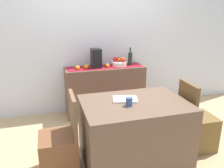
{
  "coord_description": "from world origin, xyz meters",
  "views": [
    {
      "loc": [
        -0.84,
        -2.71,
        1.73
      ],
      "look_at": [
        0.05,
        0.37,
        0.7
      ],
      "focal_mm": 36.9,
      "sensor_mm": 36.0,
      "label": 1
    }
  ],
  "objects": [
    {
      "name": "table_runner",
      "position": [
        0.09,
        0.92,
        0.83
      ],
      "size": [
        1.25,
        0.32,
        0.01
      ],
      "primitive_type": "cube",
      "color": "maroon",
      "rests_on": "sideboard_console"
    },
    {
      "name": "wine_bottle",
      "position": [
        0.53,
        0.92,
        0.94
      ],
      "size": [
        0.07,
        0.07,
        0.31
      ],
      "color": "#203223",
      "rests_on": "sideboard_console"
    },
    {
      "name": "orange_loose_far",
      "position": [
        -0.38,
        0.85,
        0.86
      ],
      "size": [
        0.07,
        0.07,
        0.07
      ],
      "primitive_type": "sphere",
      "color": "orange",
      "rests_on": "sideboard_console"
    },
    {
      "name": "room_wall_rear",
      "position": [
        0.0,
        1.18,
        1.35
      ],
      "size": [
        6.4,
        0.06,
        2.7
      ],
      "primitive_type": "cube",
      "color": "silver",
      "rests_on": "ground"
    },
    {
      "name": "apple_right",
      "position": [
        0.27,
        0.95,
        0.94
      ],
      "size": [
        0.08,
        0.08,
        0.08
      ],
      "primitive_type": "sphere",
      "color": "red",
      "rests_on": "fruit_bowl"
    },
    {
      "name": "apple_front",
      "position": [
        0.35,
        1.0,
        0.93
      ],
      "size": [
        0.07,
        0.07,
        0.07
      ],
      "primitive_type": "sphere",
      "color": "red",
      "rests_on": "fruit_bowl"
    },
    {
      "name": "fruit_bowl",
      "position": [
        0.34,
        0.92,
        0.86
      ],
      "size": [
        0.25,
        0.25,
        0.07
      ],
      "primitive_type": "cylinder",
      "color": "white",
      "rests_on": "table_runner"
    },
    {
      "name": "apple_upper",
      "position": [
        0.39,
        0.95,
        0.94
      ],
      "size": [
        0.08,
        0.08,
        0.08
      ],
      "primitive_type": "sphere",
      "color": "#9AAB34",
      "rests_on": "fruit_bowl"
    },
    {
      "name": "apple_center",
      "position": [
        0.32,
        0.89,
        0.93
      ],
      "size": [
        0.07,
        0.07,
        0.07
      ],
      "primitive_type": "sphere",
      "color": "red",
      "rests_on": "fruit_bowl"
    },
    {
      "name": "ground_plane",
      "position": [
        0.0,
        0.0,
        -0.01
      ],
      "size": [
        6.4,
        6.4,
        0.02
      ],
      "primitive_type": "cube",
      "color": "tan",
      "rests_on": "ground"
    },
    {
      "name": "apple_rear",
      "position": [
        0.4,
        0.87,
        0.94
      ],
      "size": [
        0.08,
        0.08,
        0.08
      ],
      "primitive_type": "sphere",
      "color": "#B73A17",
      "rests_on": "fruit_bowl"
    },
    {
      "name": "orange_loose_near_bowl",
      "position": [
        0.12,
        0.87,
        0.86
      ],
      "size": [
        0.07,
        0.07,
        0.07
      ],
      "primitive_type": "sphere",
      "color": "orange",
      "rests_on": "sideboard_console"
    },
    {
      "name": "chair_by_corner",
      "position": [
        0.94,
        -0.47,
        0.27
      ],
      "size": [
        0.41,
        0.41,
        0.9
      ],
      "color": "brown",
      "rests_on": "ground"
    },
    {
      "name": "coffee_maker",
      "position": [
        -0.06,
        0.92,
        0.98
      ],
      "size": [
        0.16,
        0.18,
        0.31
      ],
      "primitive_type": "cube",
      "color": "black",
      "rests_on": "sideboard_console"
    },
    {
      "name": "chair_near_window",
      "position": [
        -0.78,
        -0.47,
        0.27
      ],
      "size": [
        0.4,
        0.4,
        0.9
      ],
      "color": "brown",
      "rests_on": "ground"
    },
    {
      "name": "coffee_cup",
      "position": [
        -0.02,
        -0.55,
        0.79
      ],
      "size": [
        0.08,
        0.08,
        0.1
      ],
      "primitive_type": "cylinder",
      "color": "#385585",
      "rests_on": "dining_table"
    },
    {
      "name": "dining_table",
      "position": [
        0.08,
        -0.47,
        0.37
      ],
      "size": [
        1.19,
        0.84,
        0.74
      ],
      "primitive_type": "cube",
      "color": "brown",
      "rests_on": "ground"
    },
    {
      "name": "open_book",
      "position": [
        -0.01,
        -0.37,
        0.75
      ],
      "size": [
        0.32,
        0.28,
        0.02
      ],
      "primitive_type": "cube",
      "rotation": [
        0.0,
        0.0,
        -0.26
      ],
      "color": "white",
      "rests_on": "dining_table"
    },
    {
      "name": "orange_loose_mid",
      "position": [
        -0.23,
        0.88,
        0.86
      ],
      "size": [
        0.08,
        0.08,
        0.08
      ],
      "primitive_type": "sphere",
      "color": "orange",
      "rests_on": "sideboard_console"
    },
    {
      "name": "sideboard_console",
      "position": [
        0.09,
        0.92,
        0.41
      ],
      "size": [
        1.33,
        0.42,
        0.82
      ],
      "primitive_type": "cube",
      "color": "brown",
      "rests_on": "ground"
    }
  ]
}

